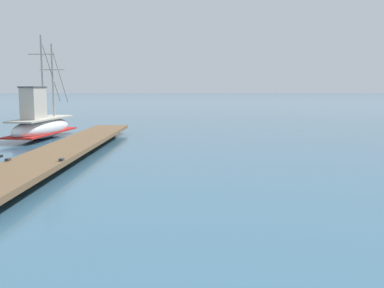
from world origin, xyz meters
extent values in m
cube|color=brown|center=(-6.82, 16.43, 0.37)|extent=(3.31, 18.02, 0.16)
cylinder|color=brown|center=(-7.20, 11.97, 0.15)|extent=(0.36, 0.36, 0.29)
cylinder|color=brown|center=(-6.82, 16.43, 0.15)|extent=(0.36, 0.36, 0.29)
cylinder|color=brown|center=(-6.44, 20.90, 0.15)|extent=(0.36, 0.36, 0.29)
cylinder|color=brown|center=(-6.06, 25.37, 0.15)|extent=(0.36, 0.36, 0.29)
cube|color=#333338|center=(-7.92, 12.93, 0.49)|extent=(0.14, 0.21, 0.08)
cube|color=#333338|center=(-6.32, 12.79, 0.49)|extent=(0.14, 0.21, 0.08)
ellipsoid|color=silver|center=(-9.41, 22.91, 0.53)|extent=(2.56, 6.01, 1.05)
cube|color=#B2AD9E|center=(-9.41, 22.91, 1.01)|extent=(2.27, 5.41, 0.08)
cube|color=#B21E19|center=(-9.41, 22.91, 0.29)|extent=(2.55, 5.90, 0.08)
cube|color=#B7B2A8|center=(-9.56, 22.05, 1.83)|extent=(0.99, 1.56, 1.55)
cube|color=#3D3D42|center=(-9.56, 22.05, 2.63)|extent=(1.07, 1.69, 0.06)
cylinder|color=#B2ADA3|center=(-9.36, 23.19, 3.16)|extent=(0.11, 0.11, 4.22)
cylinder|color=#B2ADA3|center=(-9.36, 23.19, 4.31)|extent=(1.40, 0.31, 0.06)
cylinder|color=#333338|center=(-9.16, 24.32, 3.37)|extent=(0.41, 2.17, 3.13)
cylinder|color=#B2ADA3|center=(-9.13, 24.48, 3.01)|extent=(0.11, 0.11, 3.91)
cylinder|color=#B2ADA3|center=(-9.13, 24.48, 3.57)|extent=(1.40, 0.31, 0.06)
cylinder|color=#333338|center=(-8.94, 25.52, 3.20)|extent=(0.38, 2.01, 2.90)
camera|label=1|loc=(-3.49, -0.51, 2.63)|focal=41.57mm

